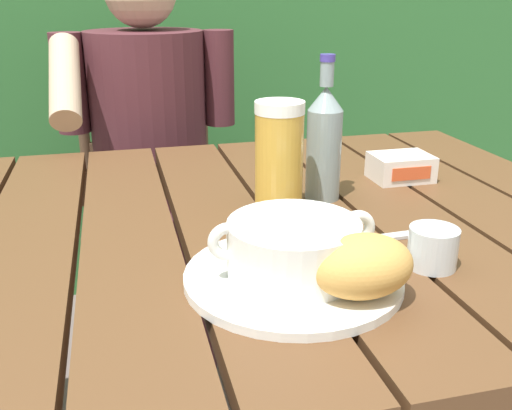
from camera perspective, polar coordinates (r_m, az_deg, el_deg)
dining_table at (r=0.98m, az=-3.24°, el=-6.30°), size 1.35×0.96×0.76m
chair_near_diner at (r=1.89m, az=-10.36°, el=0.33°), size 0.43×0.42×0.96m
person_eating at (r=1.63m, az=-10.50°, el=6.20°), size 0.48×0.47×1.22m
serving_plate at (r=0.74m, az=3.68°, el=-7.12°), size 0.28×0.28×0.01m
soup_bowl at (r=0.72m, az=3.76°, el=-4.13°), size 0.22×0.17×0.08m
bread_roll at (r=0.68m, az=10.53°, el=-5.97°), size 0.14×0.11×0.07m
beer_glass at (r=0.93m, az=2.27°, el=4.60°), size 0.08×0.08×0.19m
beer_bottle at (r=1.01m, az=6.80°, el=6.33°), size 0.06×0.06×0.25m
water_glass_small at (r=0.80m, az=17.19°, el=-4.07°), size 0.07×0.07×0.06m
butter_tub at (r=1.16m, az=14.22°, el=3.67°), size 0.11×0.09×0.05m
table_knife at (r=0.87m, az=11.37°, el=-3.32°), size 0.15×0.03×0.01m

